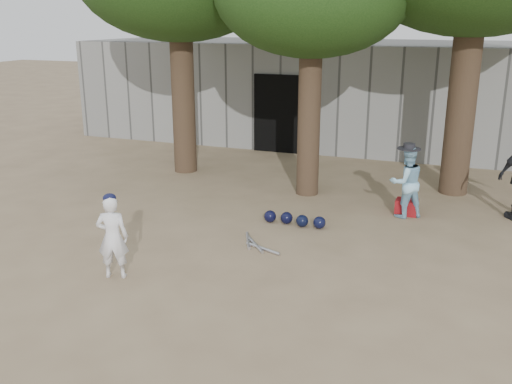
% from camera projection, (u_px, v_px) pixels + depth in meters
% --- Properties ---
extents(ground, '(70.00, 70.00, 0.00)m').
position_uv_depth(ground, '(198.00, 263.00, 9.01)').
color(ground, '#937C5E').
rests_on(ground, ground).
extents(boy_player, '(0.54, 0.45, 1.27)m').
position_uv_depth(boy_player, '(113.00, 237.00, 8.34)').
color(boy_player, white).
rests_on(boy_player, ground).
extents(spectator_blue, '(0.85, 0.80, 1.38)m').
position_uv_depth(spectator_blue, '(406.00, 182.00, 10.91)').
color(spectator_blue, '#9BD3F0').
rests_on(spectator_blue, ground).
extents(red_bag, '(0.43, 0.33, 0.30)m').
position_uv_depth(red_bag, '(407.00, 207.00, 11.18)').
color(red_bag, maroon).
rests_on(red_bag, ground).
extents(back_building, '(16.00, 5.24, 3.00)m').
position_uv_depth(back_building, '(343.00, 91.00, 17.81)').
color(back_building, gray).
rests_on(back_building, ground).
extents(helmet_row, '(1.19, 0.28, 0.23)m').
position_uv_depth(helmet_row, '(294.00, 219.00, 10.60)').
color(helmet_row, black).
rests_on(helmet_row, ground).
extents(bat_pile, '(0.88, 0.75, 0.06)m').
position_uv_depth(bat_pile, '(255.00, 244.00, 9.66)').
color(bat_pile, silver).
rests_on(bat_pile, ground).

